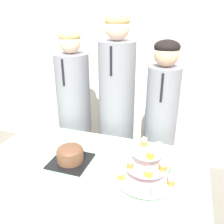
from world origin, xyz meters
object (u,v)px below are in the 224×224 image
at_px(student_2, 160,131).
at_px(student_0, 75,119).
at_px(round_cake, 70,154).
at_px(student_1, 117,118).
at_px(cupcake_stand, 146,167).
at_px(cake_knife, 82,185).

bearing_deg(student_2, student_0, 180.00).
bearing_deg(student_0, round_cake, -65.71).
bearing_deg(student_0, student_1, 0.00).
xyz_separation_m(round_cake, student_0, (-0.31, 0.68, -0.09)).
relative_size(cupcake_stand, student_0, 0.22).
relative_size(round_cake, student_2, 0.17).
height_order(round_cake, student_2, student_2).
bearing_deg(student_1, round_cake, -98.94).
bearing_deg(student_1, student_2, -0.00).
height_order(round_cake, cake_knife, round_cake).
distance_m(round_cake, student_0, 0.75).
height_order(cupcake_stand, student_2, student_2).
distance_m(student_1, student_2, 0.39).
distance_m(cupcake_stand, student_2, 0.76).
bearing_deg(student_0, student_2, -0.00).
xyz_separation_m(cake_knife, student_2, (0.33, 0.86, -0.03)).
bearing_deg(student_2, student_1, 180.00).
relative_size(student_0, student_1, 0.92).
xyz_separation_m(student_1, student_2, (0.39, -0.00, -0.07)).
height_order(cake_knife, student_2, student_2).
bearing_deg(cupcake_stand, student_1, 118.32).
distance_m(cupcake_stand, student_1, 0.85).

